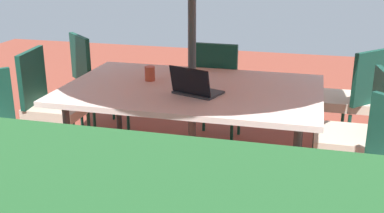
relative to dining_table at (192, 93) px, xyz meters
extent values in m
cube|color=brown|center=(0.00, 0.00, -0.73)|extent=(10.00, 10.00, 0.02)
cube|color=silver|center=(0.00, 0.00, 0.03)|extent=(1.93, 1.23, 0.04)
cylinder|color=#333333|center=(-0.81, -0.47, -0.36)|extent=(0.05, 0.05, 0.73)
cylinder|color=#333333|center=(0.81, -0.47, -0.36)|extent=(0.05, 0.05, 0.73)
cylinder|color=#333333|center=(-0.81, 0.47, -0.36)|extent=(0.05, 0.05, 0.73)
cylinder|color=#333333|center=(0.81, 0.47, -0.36)|extent=(0.05, 0.05, 0.73)
cylinder|color=#4C4C4C|center=(0.00, 0.00, 0.46)|extent=(0.06, 0.06, 2.37)
cylinder|color=black|center=(0.00, 0.00, -0.69)|extent=(0.44, 0.44, 0.06)
cube|color=beige|center=(-1.15, 0.04, -0.23)|extent=(0.46, 0.46, 0.08)
cube|color=#144738|center=(-1.36, 0.01, 0.03)|extent=(0.10, 0.44, 0.45)
cylinder|color=#144738|center=(-0.95, -0.11, -0.50)|extent=(0.03, 0.03, 0.45)
cylinder|color=#144738|center=(-1.00, 0.25, -0.50)|extent=(0.03, 0.03, 0.45)
cylinder|color=#144738|center=(-1.30, -0.16, -0.50)|extent=(0.03, 0.03, 0.45)
cylinder|color=#144738|center=(-1.35, 0.20, -0.50)|extent=(0.03, 0.03, 0.45)
cube|color=beige|center=(1.16, -0.03, -0.23)|extent=(0.46, 0.46, 0.08)
cube|color=#144738|center=(1.37, -0.01, 0.03)|extent=(0.10, 0.44, 0.45)
cylinder|color=#144738|center=(0.96, 0.12, -0.50)|extent=(0.03, 0.03, 0.45)
cylinder|color=#144738|center=(1.01, -0.24, -0.50)|extent=(0.03, 0.03, 0.45)
cylinder|color=#144738|center=(1.32, 0.17, -0.50)|extent=(0.03, 0.03, 0.45)
cylinder|color=#144738|center=(1.36, -0.19, -0.50)|extent=(0.03, 0.03, 0.45)
cube|color=beige|center=(1.16, -0.88, -0.23)|extent=(0.46, 0.46, 0.08)
cube|color=#144738|center=(1.30, -0.73, 0.03)|extent=(0.35, 0.32, 0.45)
cylinder|color=#144738|center=(0.90, -0.89, -0.50)|extent=(0.03, 0.03, 0.45)
cylinder|color=#144738|center=(1.17, -1.14, -0.50)|extent=(0.03, 0.03, 0.45)
cylinder|color=#144738|center=(1.15, -0.63, -0.50)|extent=(0.03, 0.03, 0.45)
cylinder|color=#144738|center=(1.41, -0.87, -0.50)|extent=(0.03, 0.03, 0.45)
cube|color=beige|center=(-1.20, -0.85, -0.23)|extent=(0.46, 0.46, 0.08)
cube|color=#144738|center=(-1.35, -0.71, 0.03)|extent=(0.33, 0.35, 0.45)
cylinder|color=#144738|center=(-1.19, -1.10, -0.50)|extent=(0.03, 0.03, 0.45)
cylinder|color=#144738|center=(-0.94, -0.84, -0.50)|extent=(0.03, 0.03, 0.45)
cylinder|color=#144738|center=(-1.45, -0.86, -0.50)|extent=(0.03, 0.03, 0.45)
cylinder|color=#144738|center=(-1.21, -0.59, -0.50)|extent=(0.03, 0.03, 0.45)
cube|color=beige|center=(-1.24, 0.80, -0.23)|extent=(0.46, 0.46, 0.08)
cylinder|color=#144738|center=(-1.24, 0.55, -0.50)|extent=(0.03, 0.03, 0.45)
cylinder|color=#144738|center=(0.93, 0.82, -0.50)|extent=(0.03, 0.03, 0.45)
cylinder|color=#144738|center=(1.19, 0.58, -0.50)|extent=(0.03, 0.03, 0.45)
cube|color=beige|center=(-0.02, -0.87, -0.23)|extent=(0.46, 0.46, 0.08)
cube|color=#144738|center=(-0.02, -0.66, 0.03)|extent=(0.44, 0.05, 0.45)
cylinder|color=#144738|center=(-0.21, -1.05, -0.50)|extent=(0.03, 0.03, 0.45)
cylinder|color=#144738|center=(0.15, -1.05, -0.50)|extent=(0.03, 0.03, 0.45)
cylinder|color=#144738|center=(-0.20, -0.69, -0.50)|extent=(0.03, 0.03, 0.45)
cylinder|color=#144738|center=(0.16, -0.69, -0.50)|extent=(0.03, 0.03, 0.45)
cube|color=#2D2D33|center=(-0.08, 0.14, 0.06)|extent=(0.37, 0.31, 0.02)
cube|color=black|center=(-0.05, 0.24, 0.16)|extent=(0.32, 0.15, 0.20)
cylinder|color=#CC4C33|center=(0.37, -0.10, 0.10)|extent=(0.08, 0.08, 0.11)
camera|label=1|loc=(-0.87, 3.34, 1.06)|focal=44.53mm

